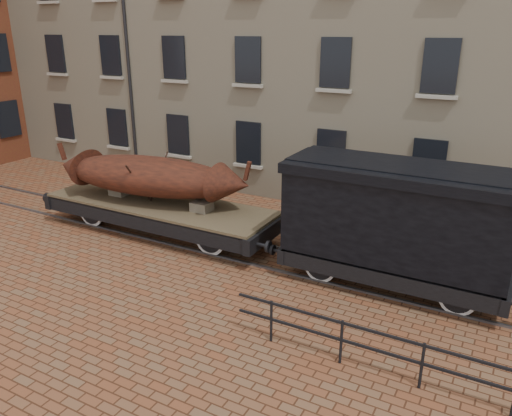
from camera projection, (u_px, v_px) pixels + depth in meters
The scene contains 6 objects.
ground at pixel (241, 251), 15.54m from camera, with size 90.00×90.00×0.00m, color brown.
warehouse_cream at pixel (428, 16), 20.07m from camera, with size 40.00×10.19×14.00m.
rail_track at pixel (241, 250), 15.53m from camera, with size 30.00×1.52×0.06m.
flatcar_wagon at pixel (160, 208), 16.66m from camera, with size 9.11×2.47×1.37m.
iron_boat at pixel (149, 176), 16.45m from camera, with size 7.23×2.78×1.71m.
goods_van at pixel (398, 213), 12.73m from camera, with size 6.45×2.35×3.33m.
Camera 1 is at (7.21, -12.21, 6.52)m, focal length 35.00 mm.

